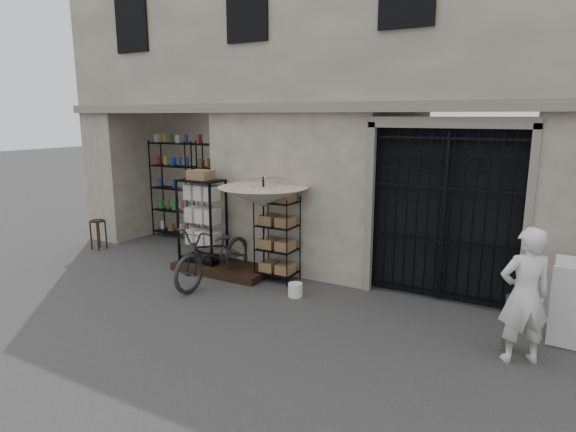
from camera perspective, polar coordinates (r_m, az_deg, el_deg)
The scene contains 15 objects.
ground at distance 7.45m, azimuth 0.03°, elevation -12.81°, with size 80.00×80.00×0.00m, color black.
main_building at distance 10.53m, azimuth 11.48°, elevation 19.21°, with size 14.00×4.00×9.00m, color #AFA392.
shop_recess at distance 11.82m, azimuth -12.37°, elevation 3.74°, with size 3.00×1.70×3.00m, color black.
shop_shelving at distance 12.26m, azimuth -10.94°, elevation 2.90°, with size 2.70×0.50×2.50m, color black.
iron_gate at distance 8.48m, azimuth 18.22°, elevation 0.30°, with size 2.50×0.21×3.00m.
step_platform at distance 9.88m, azimuth -7.71°, elevation -6.16°, with size 2.00×0.90×0.15m, color black.
display_cabinet at distance 10.00m, azimuth -10.15°, elevation -1.04°, with size 0.96×0.73×1.84m.
wire_rack at distance 9.13m, azimuth -1.29°, elevation -2.83°, with size 0.80×0.64×1.63m.
market_umbrella at distance 8.94m, azimuth -2.96°, elevation 2.93°, with size 1.81×1.83×2.40m.
white_bucket at distance 8.50m, azimuth 0.87°, elevation -8.74°, with size 0.25×0.25×0.24m, color silver.
bicycle at distance 9.34m, azimuth -8.56°, elevation -7.74°, with size 0.75×1.13×2.14m, color black.
wooden_stool at distance 12.20m, azimuth -21.56°, elevation -1.99°, with size 0.44×0.44×0.70m.
steel_bollard at distance 7.18m, azimuth 24.76°, elevation -11.51°, with size 0.14×0.14×0.79m, color slate.
shopkeeper at distance 7.14m, azimuth 25.56°, elevation -15.18°, with size 0.65×1.78×0.43m, color silver.
easel_sign at distance 7.56m, azimuth 30.80°, elevation -9.12°, with size 0.59×0.68×1.20m.
Camera 1 is at (3.34, -5.89, 3.11)m, focal length 30.00 mm.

